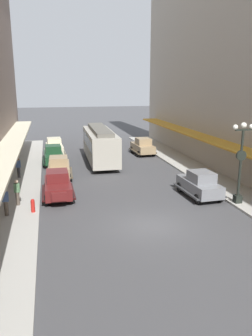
{
  "coord_description": "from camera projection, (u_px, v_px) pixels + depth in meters",
  "views": [
    {
      "loc": [
        -5.19,
        -16.38,
        7.56
      ],
      "look_at": [
        0.0,
        6.0,
        1.8
      ],
      "focal_mm": 35.86,
      "sensor_mm": 36.0,
      "label": 1
    }
  ],
  "objects": [
    {
      "name": "fire_hydrant",
      "position": [
        33.0,
        205.0,
        19.91
      ],
      "size": [
        0.24,
        0.24,
        0.82
      ],
      "color": "#B21E19",
      "rests_on": "sidewalk_left"
    },
    {
      "name": "parked_car_1",
      "position": [
        58.0,
        184.0,
        22.76
      ],
      "size": [
        2.15,
        4.26,
        1.84
      ],
      "color": "#591919",
      "rests_on": "ground"
    },
    {
      "name": "parked_car_2",
      "position": [
        54.0,
        146.0,
        36.65
      ],
      "size": [
        2.28,
        4.31,
        1.84
      ],
      "color": "beige",
      "rests_on": "ground"
    },
    {
      "name": "lamp_post_with_clock",
      "position": [
        241.0,
        160.0,
        20.9
      ],
      "size": [
        1.42,
        0.44,
        5.16
      ],
      "color": "black",
      "rests_on": "sidewalk_right"
    },
    {
      "name": "parked_car_3",
      "position": [
        143.0,
        146.0,
        36.88
      ],
      "size": [
        2.28,
        4.31,
        1.84
      ],
      "color": "#997F5B",
      "rests_on": "ground"
    },
    {
      "name": "pedestrian_2",
      "position": [
        17.0,
        192.0,
        20.96
      ],
      "size": [
        0.36,
        0.24,
        1.64
      ],
      "color": "#4C4238",
      "rests_on": "sidewalk_left"
    },
    {
      "name": "ground_plane",
      "position": [
        151.0,
        225.0,
        18.46
      ],
      "size": [
        200.0,
        200.0,
        0.0
      ],
      "primitive_type": "plane",
      "color": "#424244"
    },
    {
      "name": "parked_car_0",
      "position": [
        59.0,
        167.0,
        27.57
      ],
      "size": [
        2.29,
        4.31,
        1.84
      ],
      "color": "#997F5B",
      "rests_on": "ground"
    },
    {
      "name": "sidewalk_left",
      "position": [
        7.0,
        238.0,
        16.79
      ],
      "size": [
        3.0,
        60.0,
        0.15
      ],
      "primitive_type": "cube",
      "color": "#A8A59E",
      "rests_on": "ground"
    },
    {
      "name": "pedestrian_5",
      "position": [
        6.0,
        201.0,
        19.29
      ],
      "size": [
        0.36,
        0.28,
        1.67
      ],
      "color": "#4C4238",
      "rests_on": "sidewalk_left"
    },
    {
      "name": "parked_car_5",
      "position": [
        200.0,
        184.0,
        22.95
      ],
      "size": [
        2.29,
        4.31,
        1.84
      ],
      "color": "slate",
      "rests_on": "ground"
    },
    {
      "name": "pedestrian_1",
      "position": [
        18.0,
        168.0,
        27.18
      ],
      "size": [
        0.36,
        0.24,
        1.64
      ],
      "color": "#2D2D33",
      "rests_on": "sidewalk_left"
    },
    {
      "name": "pedestrian_0",
      "position": [
        11.0,
        162.0,
        29.12
      ],
      "size": [
        0.36,
        0.28,
        1.67
      ],
      "color": "slate",
      "rests_on": "sidewalk_left"
    },
    {
      "name": "streetcar",
      "position": [
        100.0,
        144.0,
        32.83
      ],
      "size": [
        2.74,
        9.66,
        3.46
      ],
      "color": "#ADA899",
      "rests_on": "ground"
    },
    {
      "name": "parked_car_4",
      "position": [
        54.0,
        155.0,
        32.25
      ],
      "size": [
        2.27,
        4.3,
        1.84
      ],
      "color": "#193D23",
      "rests_on": "ground"
    }
  ]
}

